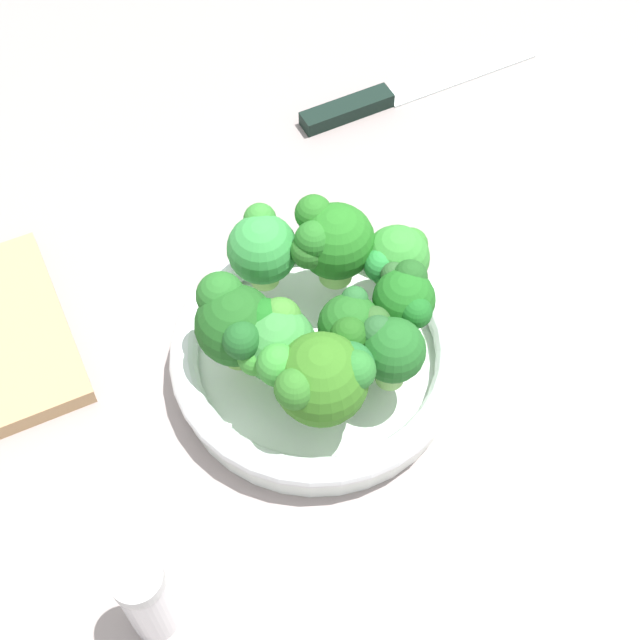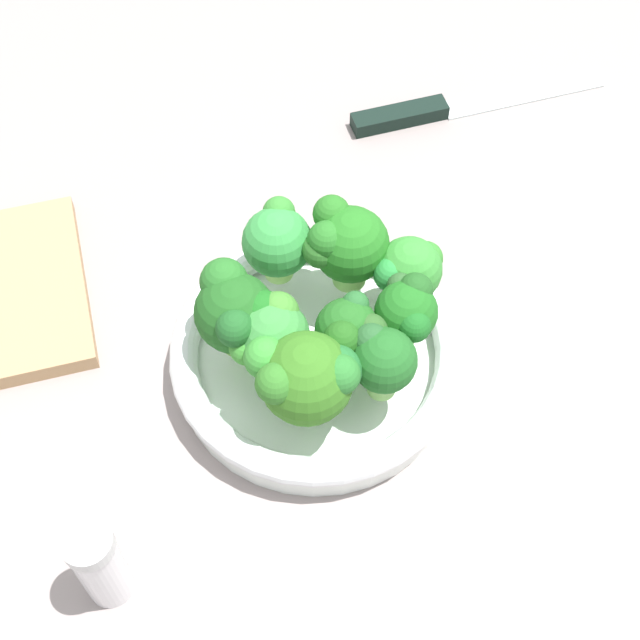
% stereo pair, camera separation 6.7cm
% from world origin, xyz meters
% --- Properties ---
extents(ground_plane, '(1.30, 1.30, 0.03)m').
position_xyz_m(ground_plane, '(0.00, 0.00, -0.01)').
color(ground_plane, gray).
extents(bowl, '(0.23, 0.23, 0.04)m').
position_xyz_m(bowl, '(0.00, -0.00, 0.02)').
color(bowl, white).
rests_on(bowl, ground_plane).
extents(broccoli_floret_0, '(0.05, 0.05, 0.06)m').
position_xyz_m(broccoli_floret_0, '(0.02, -0.06, 0.08)').
color(broccoli_floret_0, '#85BB5E').
rests_on(broccoli_floret_0, bowl).
extents(broccoli_floret_1, '(0.06, 0.07, 0.07)m').
position_xyz_m(broccoli_floret_1, '(-0.05, 0.03, 0.08)').
color(broccoli_floret_1, '#84BD4F').
rests_on(broccoli_floret_1, bowl).
extents(broccoli_floret_2, '(0.07, 0.07, 0.08)m').
position_xyz_m(broccoli_floret_2, '(0.05, 0.04, 0.09)').
color(broccoli_floret_2, '#90C862').
rests_on(broccoli_floret_2, bowl).
extents(broccoli_floret_3, '(0.08, 0.07, 0.08)m').
position_xyz_m(broccoli_floret_3, '(-0.03, -0.05, 0.08)').
color(broccoli_floret_3, '#93D573').
rests_on(broccoli_floret_3, bowl).
extents(broccoli_floret_4, '(0.06, 0.05, 0.06)m').
position_xyz_m(broccoli_floret_4, '(0.08, -0.00, 0.07)').
color(broccoli_floret_4, '#96C973').
rests_on(broccoli_floret_4, bowl).
extents(broccoli_floret_5, '(0.06, 0.06, 0.07)m').
position_xyz_m(broccoli_floret_5, '(0.01, 0.08, 0.08)').
color(broccoli_floret_5, '#9CD067').
rests_on(broccoli_floret_5, bowl).
extents(broccoli_floret_6, '(0.05, 0.06, 0.06)m').
position_xyz_m(broccoli_floret_6, '(0.06, -0.03, 0.08)').
color(broccoli_floret_6, '#8BC85F').
rests_on(broccoli_floret_6, bowl).
extents(broccoli_floret_7, '(0.06, 0.06, 0.07)m').
position_xyz_m(broccoli_floret_7, '(-0.04, -0.00, 0.08)').
color(broccoli_floret_7, '#83CF5D').
rests_on(broccoli_floret_7, bowl).
extents(broccoli_floret_8, '(0.05, 0.05, 0.06)m').
position_xyz_m(broccoli_floret_8, '(0.01, -0.03, 0.08)').
color(broccoli_floret_8, '#7AB050').
rests_on(broccoli_floret_8, bowl).
extents(knife, '(0.26, 0.09, 0.01)m').
position_xyz_m(knife, '(0.27, 0.19, 0.01)').
color(knife, silver).
rests_on(knife, ground_plane).
extents(pepper_shaker, '(0.03, 0.03, 0.09)m').
position_xyz_m(pepper_shaker, '(-0.22, -0.07, 0.04)').
color(pepper_shaker, silver).
rests_on(pepper_shaker, ground_plane).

